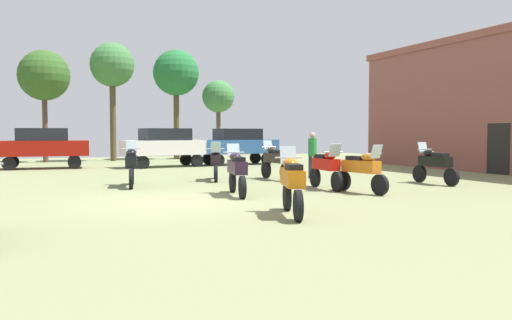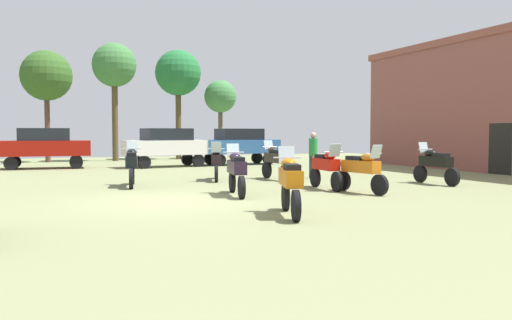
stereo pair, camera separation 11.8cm
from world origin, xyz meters
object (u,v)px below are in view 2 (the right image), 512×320
(person_1, at_px, (313,151))
(tree_7, at_px, (178,74))
(motorcycle_3, at_px, (276,160))
(motorcycle_1, at_px, (216,161))
(tree_6, at_px, (46,76))
(motorcycle_8, at_px, (361,169))
(car_1, at_px, (239,144))
(tree_2, at_px, (114,67))
(tree_3, at_px, (220,98))
(motorcycle_2, at_px, (435,164))
(car_5, at_px, (45,145))
(motorcycle_4, at_px, (132,164))
(motorcycle_5, at_px, (326,167))
(car_3, at_px, (167,144))
(motorcycle_9, at_px, (236,170))
(motorcycle_6, at_px, (290,182))

(person_1, height_order, tree_7, tree_7)
(motorcycle_3, bearing_deg, motorcycle_1, 162.47)
(tree_6, xyz_separation_m, tree_7, (8.19, 0.76, 0.56))
(motorcycle_8, xyz_separation_m, car_1, (1.47, 14.21, 0.46))
(tree_2, xyz_separation_m, tree_3, (7.12, 0.45, -1.70))
(tree_2, bearing_deg, tree_7, 9.16)
(motorcycle_1, bearing_deg, motorcycle_3, -176.84)
(motorcycle_2, relative_size, car_5, 0.49)
(motorcycle_8, distance_m, car_5, 17.16)
(tree_6, bearing_deg, motorcycle_2, -57.88)
(tree_6, bearing_deg, motorcycle_1, -69.58)
(motorcycle_8, bearing_deg, tree_6, -77.59)
(motorcycle_3, distance_m, motorcycle_4, 5.46)
(motorcycle_5, height_order, tree_3, tree_3)
(motorcycle_4, relative_size, car_3, 0.49)
(car_3, bearing_deg, motorcycle_2, -160.85)
(car_1, xyz_separation_m, tree_2, (-5.86, 6.60, 4.72))
(car_1, relative_size, tree_7, 0.61)
(car_3, bearing_deg, tree_2, 5.18)
(motorcycle_3, bearing_deg, tree_3, 75.60)
(motorcycle_9, bearing_deg, motorcycle_2, 13.80)
(motorcycle_4, distance_m, tree_3, 19.19)
(car_3, distance_m, tree_3, 9.69)
(tree_3, bearing_deg, motorcycle_4, -117.39)
(motorcycle_3, distance_m, car_3, 9.11)
(car_5, relative_size, tree_6, 0.66)
(car_1, bearing_deg, motorcycle_2, -173.61)
(car_1, relative_size, tree_3, 0.82)
(motorcycle_6, height_order, car_3, car_3)
(person_1, bearing_deg, tree_7, -53.59)
(motorcycle_2, xyz_separation_m, car_5, (-12.42, 13.59, 0.46))
(motorcycle_2, height_order, person_1, person_1)
(motorcycle_3, height_order, motorcycle_5, motorcycle_3)
(person_1, relative_size, tree_6, 0.27)
(motorcycle_3, relative_size, car_5, 0.50)
(motorcycle_6, relative_size, car_5, 0.48)
(motorcycle_4, bearing_deg, car_1, 63.19)
(car_1, distance_m, person_1, 9.22)
(motorcycle_3, distance_m, motorcycle_6, 8.60)
(motorcycle_2, relative_size, motorcycle_6, 1.02)
(motorcycle_9, height_order, tree_2, tree_2)
(motorcycle_4, relative_size, motorcycle_6, 1.06)
(motorcycle_1, height_order, motorcycle_4, motorcycle_4)
(motorcycle_4, distance_m, motorcycle_9, 4.33)
(motorcycle_5, distance_m, car_3, 12.75)
(person_1, xyz_separation_m, tree_6, (-9.47, 15.73, 4.08))
(car_3, xyz_separation_m, tree_6, (-5.66, 6.92, 3.97))
(motorcycle_1, relative_size, motorcycle_6, 1.00)
(motorcycle_5, bearing_deg, tree_2, -74.65)
(motorcycle_2, relative_size, car_3, 0.48)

